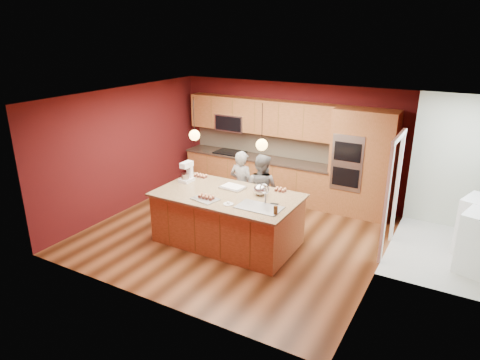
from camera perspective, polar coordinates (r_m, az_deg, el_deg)
The scene contains 24 objects.
floor at distance 8.53m, azimuth -0.71°, elevation -7.24°, with size 5.50×5.50×0.00m, color #40210E.
ceiling at distance 7.70m, azimuth -0.80°, elevation 11.00°, with size 5.50×5.50×0.00m, color white.
wall_back at distance 10.16m, azimuth 6.40°, elevation 5.24°, with size 5.50×5.50×0.00m, color #4D1214.
wall_front at distance 6.13m, azimuth -12.65°, elevation -5.00°, with size 5.50×5.50×0.00m, color #4D1214.
wall_left at distance 9.64m, azimuth -15.05°, elevation 3.88°, with size 5.00×5.00×0.00m, color #4D1214.
wall_right at distance 7.11m, azimuth 18.77°, elevation -2.09°, with size 5.00×5.00×0.00m, color #4D1214.
cabinet_run at distance 10.32m, azimuth 2.29°, elevation 3.46°, with size 3.74×0.64×2.30m.
oven_column at distance 9.39m, azimuth 15.98°, elevation 2.11°, with size 1.30×0.62×2.30m.
doorway_trim at distance 7.96m, azimuth 19.56°, elevation -2.19°, with size 0.08×1.11×2.20m, color white, non-canonical shape.
pendant_left at distance 7.91m, azimuth -6.09°, elevation 5.99°, with size 0.20×0.20×0.80m.
pendant_right at distance 7.22m, azimuth 2.92°, elevation 4.74°, with size 0.20×0.20×0.80m.
island at distance 8.03m, azimuth -1.60°, elevation -5.09°, with size 2.65×1.48×1.35m.
person_left at distance 8.85m, azimuth 0.23°, elevation -0.85°, with size 0.55×0.36×1.52m, color black.
person_right at distance 8.65m, azimuth 2.81°, elevation -1.38°, with size 0.73×0.57×1.51m, color slate.
stand_mixer at distance 8.50m, azimuth -7.11°, elevation 0.91°, with size 0.22×0.30×0.40m.
sheet_cake at distance 8.13m, azimuth -0.97°, elevation -0.97°, with size 0.49×0.38×0.05m.
cooling_rack at distance 7.63m, azimuth -4.67°, elevation -2.55°, with size 0.46×0.33×0.02m, color #A3A6A9.
mixing_bowl at distance 7.79m, azimuth 2.71°, elevation -1.31°, with size 0.25×0.25×0.21m, color silver.
plate at distance 7.40m, azimuth -1.58°, elevation -3.22°, with size 0.18×0.18×0.01m, color silver.
tumbler at distance 7.02m, azimuth 4.77°, elevation -4.04°, with size 0.07×0.07×0.14m, color #3C2410.
phone at distance 7.43m, azimuth 4.59°, elevation -3.20°, with size 0.14×0.07×0.01m, color black.
cupcakes_left at distance 8.77m, azimuth -5.28°, elevation 0.60°, with size 0.30×0.15×0.07m, color tan, non-canonical shape.
cupcakes_rack at distance 7.62m, azimuth -4.51°, elevation -2.21°, with size 0.31×0.15×0.07m, color tan, non-canonical shape.
cupcakes_right at distance 8.01m, azimuth 5.38°, elevation -1.27°, with size 0.23×0.15×0.07m, color tan, non-canonical shape.
Camera 1 is at (3.84, -6.57, 3.86)m, focal length 32.00 mm.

